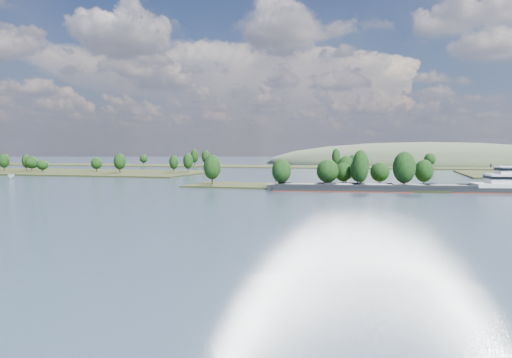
% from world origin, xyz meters
% --- Properties ---
extents(ground, '(1800.00, 1800.00, 0.00)m').
position_xyz_m(ground, '(0.00, 120.00, 0.00)').
color(ground, '#334758').
rests_on(ground, ground).
extents(tree_island, '(100.00, 31.48, 15.38)m').
position_xyz_m(tree_island, '(7.29, 178.84, 4.18)').
color(tree_island, '#262D14').
rests_on(tree_island, ground).
extents(back_shoreline, '(900.00, 60.00, 16.18)m').
position_xyz_m(back_shoreline, '(8.38, 399.87, 0.74)').
color(back_shoreline, '#262D14').
rests_on(back_shoreline, ground).
extents(hill_west, '(320.00, 160.00, 44.00)m').
position_xyz_m(hill_west, '(60.00, 500.00, 0.00)').
color(hill_west, '#455339').
rests_on(hill_west, ground).
extents(cargo_barge, '(92.41, 24.78, 12.42)m').
position_xyz_m(cargo_barge, '(38.51, 170.84, 1.56)').
color(cargo_barge, black).
rests_on(cargo_barge, ground).
extents(motorboat, '(6.73, 5.63, 2.50)m').
position_xyz_m(motorboat, '(-154.66, 193.73, 1.25)').
color(motorboat, white).
rests_on(motorboat, ground).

